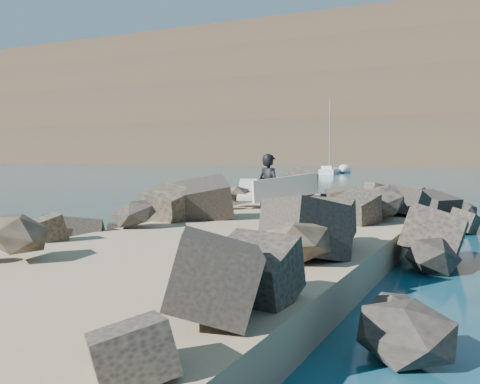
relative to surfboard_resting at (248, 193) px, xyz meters
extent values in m
plane|color=#0F384C|center=(2.52, -4.71, -1.04)|extent=(800.00, 800.00, 0.00)
cube|color=#8C7759|center=(2.52, -6.71, -0.74)|extent=(6.00, 26.00, 0.60)
cube|color=black|center=(-0.38, -6.21, -0.54)|extent=(2.60, 22.00, 1.00)
cube|color=black|center=(5.42, -6.21, -0.54)|extent=(2.60, 22.00, 1.00)
cube|color=silver|center=(0.00, 0.00, 0.00)|extent=(1.49, 2.43, 0.08)
imported|color=black|center=(2.36, -3.79, 0.41)|extent=(0.72, 0.59, 1.70)
cube|color=beige|center=(2.81, -3.79, 0.46)|extent=(0.98, 1.93, 0.66)
cube|color=silver|center=(-10.86, 45.69, -0.79)|extent=(3.01, 7.63, 0.80)
cylinder|color=gray|center=(-10.86, 45.69, 3.66)|extent=(0.12, 0.12, 8.20)
cube|color=silver|center=(-10.86, 44.81, -0.29)|extent=(1.56, 2.27, 0.44)
cube|color=white|center=(-37.48, 147.29, 32.96)|extent=(10.00, 8.00, 4.00)
camera|label=1|loc=(7.42, -15.73, 1.24)|focal=40.00mm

